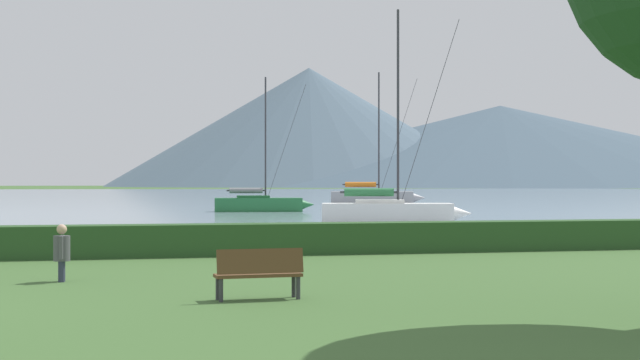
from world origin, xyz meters
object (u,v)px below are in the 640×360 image
sailboat_slip_1 (259,203)px  park_bench_near_path (259,271)px  person_seated_viewer (62,250)px  sailboat_slip_2 (373,196)px  sailboat_slip_4 (389,211)px

sailboat_slip_1 → park_bench_near_path: 50.69m
person_seated_viewer → sailboat_slip_2: bearing=69.2°
sailboat_slip_4 → park_bench_near_path: 31.40m
sailboat_slip_4 → park_bench_near_path: (-11.58, -29.19, -0.13)m
sailboat_slip_1 → park_bench_near_path: bearing=-93.2°
sailboat_slip_2 → sailboat_slip_1: bearing=-111.7°
sailboat_slip_2 → person_seated_viewer: bearing=-96.9°
sailboat_slip_2 → park_bench_near_path: size_ratio=7.79×
sailboat_slip_1 → sailboat_slip_2: bearing=59.4°
sailboat_slip_4 → park_bench_near_path: size_ratio=6.80×
person_seated_viewer → sailboat_slip_4: bearing=59.8°
sailboat_slip_2 → person_seated_viewer: 70.04m
sailboat_slip_2 → sailboat_slip_4: 41.33m
sailboat_slip_2 → person_seated_viewer: sailboat_slip_2 is taller
sailboat_slip_2 → sailboat_slip_4: size_ratio=1.15×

